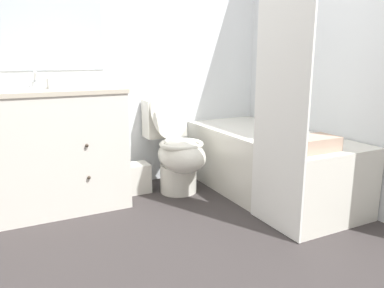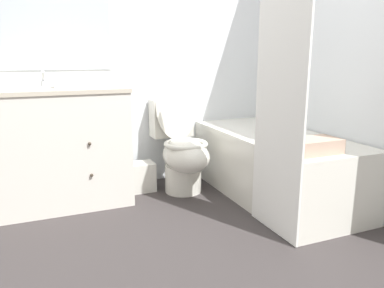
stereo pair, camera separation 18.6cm
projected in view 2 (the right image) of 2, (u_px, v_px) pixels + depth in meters
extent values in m
plane|color=#383333|center=(218.00, 278.00, 1.94)|extent=(14.00, 14.00, 0.00)
cube|color=silver|center=(131.00, 41.00, 3.17)|extent=(8.00, 0.05, 2.50)
cube|color=#B2BCC6|center=(37.00, 7.00, 2.82)|extent=(1.08, 0.01, 0.93)
cube|color=silver|center=(326.00, 39.00, 2.90)|extent=(0.05, 2.66, 2.50)
cube|color=silver|center=(50.00, 150.00, 2.82)|extent=(1.14, 0.55, 0.87)
cube|color=beige|center=(45.00, 90.00, 2.72)|extent=(1.16, 0.57, 0.03)
cylinder|color=silver|center=(45.00, 96.00, 2.73)|extent=(0.33, 0.33, 0.10)
sphere|color=#382D23|center=(90.00, 144.00, 2.64)|extent=(0.02, 0.02, 0.02)
sphere|color=#382D23|center=(92.00, 175.00, 2.69)|extent=(0.02, 0.02, 0.02)
cylinder|color=silver|center=(44.00, 84.00, 2.89)|extent=(0.04, 0.04, 0.04)
cylinder|color=silver|center=(43.00, 76.00, 2.84)|extent=(0.02, 0.11, 0.09)
cylinder|color=silver|center=(36.00, 83.00, 2.87)|extent=(0.03, 0.03, 0.04)
cylinder|color=silver|center=(51.00, 83.00, 2.91)|extent=(0.03, 0.03, 0.04)
cylinder|color=silver|center=(183.00, 178.00, 3.17)|extent=(0.31, 0.31, 0.24)
ellipsoid|color=silver|center=(186.00, 156.00, 3.06)|extent=(0.36, 0.52, 0.27)
torus|color=silver|center=(186.00, 144.00, 3.04)|extent=(0.36, 0.36, 0.04)
cube|color=silver|center=(171.00, 118.00, 3.32)|extent=(0.36, 0.18, 0.33)
ellipsoid|color=silver|center=(176.00, 111.00, 3.19)|extent=(0.34, 0.15, 0.48)
cube|color=silver|center=(274.00, 165.00, 3.03)|extent=(0.71, 1.56, 0.52)
cube|color=#A5A7A2|center=(275.00, 135.00, 2.97)|extent=(0.59, 1.44, 0.01)
cube|color=white|center=(280.00, 83.00, 2.25)|extent=(0.01, 0.50, 1.92)
cube|color=silver|center=(142.00, 177.00, 3.19)|extent=(0.21, 0.18, 0.24)
cube|color=white|center=(62.00, 83.00, 2.75)|extent=(0.12, 0.15, 0.07)
ellipsoid|color=white|center=(62.00, 76.00, 2.74)|extent=(0.05, 0.04, 0.03)
cube|color=tan|center=(313.00, 146.00, 2.36)|extent=(0.35, 0.20, 0.09)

